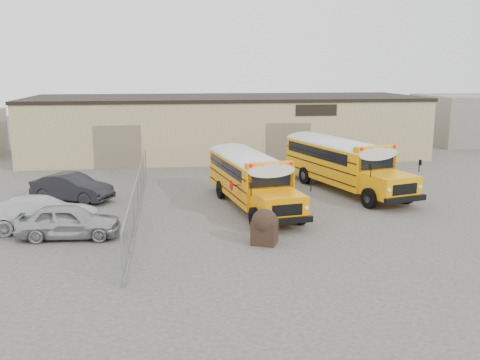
{
  "coord_description": "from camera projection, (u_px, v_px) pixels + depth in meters",
  "views": [
    {
      "loc": [
        -4.41,
        -22.23,
        6.86
      ],
      "look_at": [
        -1.14,
        2.54,
        1.6
      ],
      "focal_mm": 40.0,
      "sensor_mm": 36.0,
      "label": 1
    }
  ],
  "objects": [
    {
      "name": "car_white",
      "position": [
        42.0,
        213.0,
        23.09
      ],
      "size": [
        5.15,
        2.53,
        1.44
      ],
      "primitive_type": "imported",
      "rotation": [
        0.0,
        0.0,
        1.67
      ],
      "color": "silver",
      "rests_on": "ground"
    },
    {
      "name": "car_silver",
      "position": [
        69.0,
        221.0,
        21.84
      ],
      "size": [
        4.26,
        1.94,
        1.42
      ],
      "primitive_type": "imported",
      "rotation": [
        0.0,
        0.0,
        1.51
      ],
      "color": "#A6A7AB",
      "rests_on": "ground"
    },
    {
      "name": "chainlink_fence",
      "position": [
        138.0,
        195.0,
        25.5
      ],
      "size": [
        0.07,
        18.07,
        1.81
      ],
      "color": "gray",
      "rests_on": "ground"
    },
    {
      "name": "school_bus_left",
      "position": [
        222.0,
        158.0,
        32.11
      ],
      "size": [
        3.71,
        9.51,
        2.71
      ],
      "color": "#FF9100",
      "rests_on": "ground"
    },
    {
      "name": "school_bus_right",
      "position": [
        290.0,
        146.0,
        35.9
      ],
      "size": [
        5.11,
        10.31,
        2.93
      ],
      "color": "#F8A108",
      "rests_on": "ground"
    },
    {
      "name": "car_dark",
      "position": [
        72.0,
        187.0,
        27.99
      ],
      "size": [
        4.57,
        3.35,
        1.44
      ],
      "primitive_type": "imported",
      "rotation": [
        0.0,
        0.0,
        1.09
      ],
      "color": "black",
      "rests_on": "ground"
    },
    {
      "name": "tarp_bundle",
      "position": [
        264.0,
        226.0,
        21.1
      ],
      "size": [
        1.21,
        1.16,
        1.43
      ],
      "color": "black",
      "rests_on": "ground"
    },
    {
      "name": "distant_building_right",
      "position": [
        478.0,
        119.0,
        49.45
      ],
      "size": [
        10.0,
        8.0,
        4.4
      ],
      "primitive_type": "cube",
      "color": "gray",
      "rests_on": "ground"
    },
    {
      "name": "warehouse",
      "position": [
        225.0,
        125.0,
        42.46
      ],
      "size": [
        30.2,
        10.2,
        4.67
      ],
      "color": "#D0BC80",
      "rests_on": "ground"
    },
    {
      "name": "ground",
      "position": [
        273.0,
        226.0,
        23.55
      ],
      "size": [
        120.0,
        120.0,
        0.0
      ],
      "primitive_type": "plane",
      "color": "#464440",
      "rests_on": "ground"
    }
  ]
}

